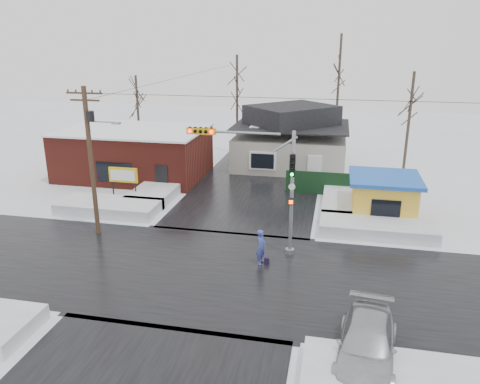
% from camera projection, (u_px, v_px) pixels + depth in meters
% --- Properties ---
extents(ground, '(120.00, 120.00, 0.00)m').
position_uv_depth(ground, '(207.00, 272.00, 24.35)').
color(ground, white).
rests_on(ground, ground).
extents(road_ns, '(10.00, 120.00, 0.02)m').
position_uv_depth(road_ns, '(207.00, 271.00, 24.35)').
color(road_ns, black).
rests_on(road_ns, ground).
extents(road_ew, '(120.00, 10.00, 0.02)m').
position_uv_depth(road_ew, '(207.00, 271.00, 24.35)').
color(road_ew, black).
rests_on(road_ew, ground).
extents(snowbank_nw, '(7.00, 3.00, 0.80)m').
position_uv_depth(snowbank_nw, '(109.00, 207.00, 32.49)').
color(snowbank_nw, white).
rests_on(snowbank_nw, ground).
extents(snowbank_ne, '(7.00, 3.00, 0.80)m').
position_uv_depth(snowbank_ne, '(377.00, 227.00, 28.97)').
color(snowbank_ne, white).
rests_on(snowbank_ne, ground).
extents(snowbank_se, '(7.00, 3.00, 0.70)m').
position_uv_depth(snowbank_se, '(405.00, 383.00, 15.98)').
color(snowbank_se, white).
rests_on(snowbank_se, ground).
extents(snowbank_nside_w, '(3.00, 8.00, 0.80)m').
position_uv_depth(snowbank_nside_w, '(162.00, 187.00, 36.74)').
color(snowbank_nside_w, white).
rests_on(snowbank_nside_w, ground).
extents(snowbank_nside_e, '(3.00, 8.00, 0.80)m').
position_uv_depth(snowbank_nside_e, '(344.00, 199.00, 34.01)').
color(snowbank_nside_e, white).
rests_on(snowbank_nside_e, ground).
extents(traffic_signal, '(6.05, 0.68, 7.00)m').
position_uv_depth(traffic_signal, '(263.00, 175.00, 25.21)').
color(traffic_signal, gray).
rests_on(traffic_signal, ground).
extents(utility_pole, '(3.15, 0.44, 9.00)m').
position_uv_depth(utility_pole, '(91.00, 153.00, 27.54)').
color(utility_pole, '#382619').
rests_on(utility_pole, ground).
extents(brick_building, '(12.20, 8.20, 4.12)m').
position_uv_depth(brick_building, '(134.00, 152.00, 40.71)').
color(brick_building, maroon).
rests_on(brick_building, ground).
extents(marquee_sign, '(2.20, 0.21, 2.55)m').
position_uv_depth(marquee_sign, '(123.00, 176.00, 34.32)').
color(marquee_sign, black).
rests_on(marquee_sign, ground).
extents(house, '(10.40, 8.40, 5.76)m').
position_uv_depth(house, '(291.00, 139.00, 43.57)').
color(house, '#ABA89A').
rests_on(house, ground).
extents(kiosk, '(4.60, 4.60, 2.88)m').
position_uv_depth(kiosk, '(383.00, 196.00, 31.32)').
color(kiosk, yellow).
rests_on(kiosk, ground).
extents(fence, '(8.00, 0.12, 1.80)m').
position_uv_depth(fence, '(338.00, 184.00, 35.81)').
color(fence, black).
rests_on(fence, ground).
extents(tree_far_left, '(3.00, 3.00, 10.00)m').
position_uv_depth(tree_far_left, '(237.00, 76.00, 46.79)').
color(tree_far_left, '#332821').
rests_on(tree_far_left, ground).
extents(tree_far_mid, '(3.00, 3.00, 12.00)m').
position_uv_depth(tree_far_mid, '(340.00, 59.00, 46.20)').
color(tree_far_mid, '#332821').
rests_on(tree_far_mid, ground).
extents(tree_far_right, '(3.00, 3.00, 9.00)m').
position_uv_depth(tree_far_right, '(412.00, 94.00, 38.34)').
color(tree_far_right, '#332821').
rests_on(tree_far_right, ground).
extents(tree_far_west, '(3.00, 3.00, 8.00)m').
position_uv_depth(tree_far_west, '(137.00, 92.00, 47.38)').
color(tree_far_west, '#332821').
rests_on(tree_far_west, ground).
extents(pedestrian, '(0.60, 0.79, 1.94)m').
position_uv_depth(pedestrian, '(261.00, 247.00, 24.90)').
color(pedestrian, '#3A46A4').
rests_on(pedestrian, ground).
extents(car, '(2.68, 5.41, 1.51)m').
position_uv_depth(car, '(366.00, 344.00, 17.35)').
color(car, '#B3B7BB').
rests_on(car, ground).
extents(shopping_bag, '(0.30, 0.17, 0.35)m').
position_uv_depth(shopping_bag, '(267.00, 261.00, 25.06)').
color(shopping_bag, black).
rests_on(shopping_bag, ground).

